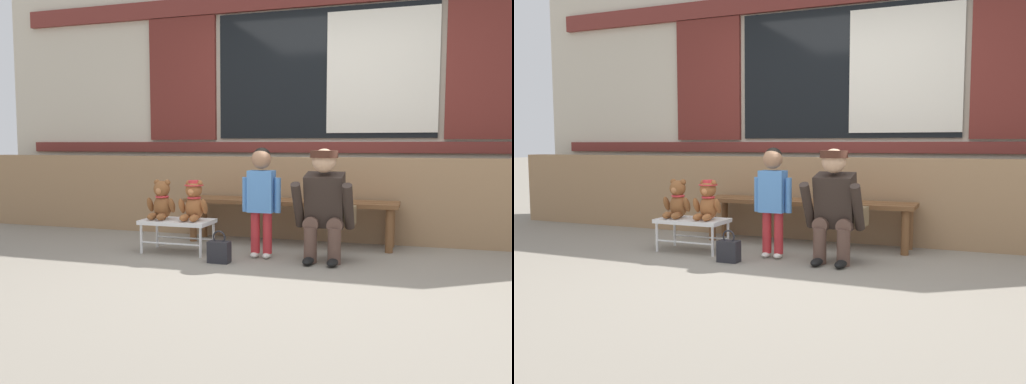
{
  "view_description": "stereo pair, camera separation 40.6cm",
  "coord_description": "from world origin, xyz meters",
  "views": [
    {
      "loc": [
        1.06,
        -3.97,
        0.99
      ],
      "look_at": [
        -0.39,
        0.62,
        0.55
      ],
      "focal_mm": 37.16,
      "sensor_mm": 36.0,
      "label": 1
    },
    {
      "loc": [
        1.44,
        -3.84,
        0.99
      ],
      "look_at": [
        -0.39,
        0.62,
        0.55
      ],
      "focal_mm": 37.16,
      "sensor_mm": 36.0,
      "label": 2
    }
  ],
  "objects": [
    {
      "name": "wooden_bench_long",
      "position": [
        -0.18,
        1.06,
        0.37
      ],
      "size": [
        2.1,
        0.4,
        0.44
      ],
      "color": "brown",
      "rests_on": "ground"
    },
    {
      "name": "teddy_bear_plain",
      "position": [
        -1.22,
        0.37,
        0.46
      ],
      "size": [
        0.28,
        0.26,
        0.36
      ],
      "color": "brown",
      "rests_on": "small_display_bench"
    },
    {
      "name": "shop_facade",
      "position": [
        0.0,
        1.94,
        1.62
      ],
      "size": [
        8.26,
        0.26,
        3.2
      ],
      "color": "beige",
      "rests_on": "ground"
    },
    {
      "name": "handbag_on_ground",
      "position": [
        -0.54,
        0.08,
        0.1
      ],
      "size": [
        0.18,
        0.11,
        0.27
      ],
      "color": "#232328",
      "rests_on": "ground"
    },
    {
      "name": "ground_plane",
      "position": [
        0.0,
        0.0,
        0.0
      ],
      "size": [
        60.0,
        60.0,
        0.0
      ],
      "primitive_type": "plane",
      "color": "gray"
    },
    {
      "name": "child_standing",
      "position": [
        -0.26,
        0.38,
        0.59
      ],
      "size": [
        0.35,
        0.18,
        0.96
      ],
      "color": "#B7282D",
      "rests_on": "ground"
    },
    {
      "name": "teddy_bear_with_hat",
      "position": [
        -0.9,
        0.37,
        0.47
      ],
      "size": [
        0.28,
        0.27,
        0.36
      ],
      "color": "#93562D",
      "rests_on": "small_display_bench"
    },
    {
      "name": "adult_crouching",
      "position": [
        0.29,
        0.39,
        0.48
      ],
      "size": [
        0.5,
        0.49,
        0.95
      ],
      "color": "brown",
      "rests_on": "ground"
    },
    {
      "name": "small_display_bench",
      "position": [
        -1.06,
        0.37,
        0.27
      ],
      "size": [
        0.64,
        0.36,
        0.3
      ],
      "color": "silver",
      "rests_on": "ground"
    },
    {
      "name": "brick_low_wall",
      "position": [
        0.0,
        1.43,
        0.42
      ],
      "size": [
        8.09,
        0.25,
        0.85
      ],
      "primitive_type": "cube",
      "color": "#997551",
      "rests_on": "ground"
    }
  ]
}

